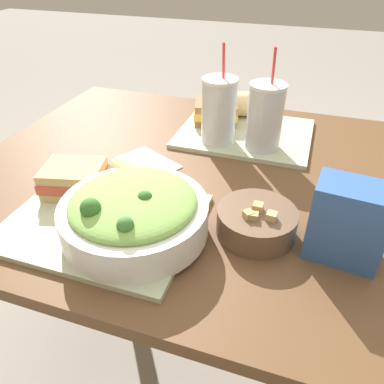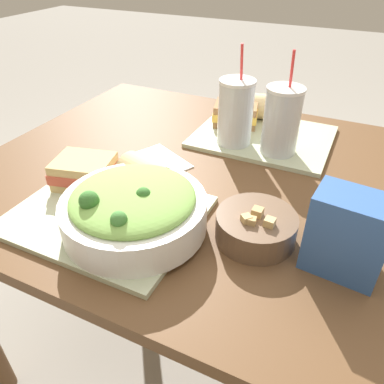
{
  "view_description": "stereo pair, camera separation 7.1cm",
  "coord_description": "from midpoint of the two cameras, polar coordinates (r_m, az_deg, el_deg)",
  "views": [
    {
      "loc": [
        0.19,
        -0.78,
        1.23
      ],
      "look_at": [
        0.01,
        -0.22,
        0.83
      ],
      "focal_mm": 35.0,
      "sensor_mm": 36.0,
      "label": 1
    },
    {
      "loc": [
        0.26,
        -0.75,
        1.23
      ],
      "look_at": [
        0.01,
        -0.22,
        0.83
      ],
      "focal_mm": 35.0,
      "sensor_mm": 36.0,
      "label": 2
    }
  ],
  "objects": [
    {
      "name": "soup_bowl",
      "position": [
        0.74,
        12.47,
        -5.22
      ],
      "size": [
        0.16,
        0.16,
        0.07
      ],
      "color": "brown",
      "rests_on": "dining_table"
    },
    {
      "name": "tray_near",
      "position": [
        0.8,
        -10.38,
        -3.52
      ],
      "size": [
        0.38,
        0.31,
        0.01
      ],
      "color": "#B2BC99",
      "rests_on": "dining_table"
    },
    {
      "name": "napkin_folded",
      "position": [
        0.99,
        -3.03,
        4.65
      ],
      "size": [
        0.19,
        0.17,
        0.0
      ],
      "color": "white",
      "rests_on": "dining_table"
    },
    {
      "name": "chip_bag",
      "position": [
        0.7,
        25.36,
        -6.0
      ],
      "size": [
        0.14,
        0.1,
        0.15
      ],
      "rotation": [
        0.0,
        0.0,
        -0.11
      ],
      "color": "#335BA3",
      "rests_on": "dining_table"
    },
    {
      "name": "sandwich_near",
      "position": [
        0.89,
        -13.84,
        2.97
      ],
      "size": [
        0.16,
        0.14,
        0.06
      ],
      "rotation": [
        0.0,
        0.0,
        0.24
      ],
      "color": "tan",
      "rests_on": "tray_near"
    },
    {
      "name": "salad_bowl",
      "position": [
        0.73,
        -6.11,
        -2.54
      ],
      "size": [
        0.28,
        0.28,
        0.11
      ],
      "color": "white",
      "rests_on": "tray_near"
    },
    {
      "name": "dining_table",
      "position": [
        0.99,
        7.21,
        -2.28
      ],
      "size": [
        1.28,
        0.95,
        0.74
      ],
      "color": "brown",
      "rests_on": "ground_plane"
    },
    {
      "name": "drink_cup_red",
      "position": [
        1.01,
        15.45,
        10.09
      ],
      "size": [
        0.1,
        0.1,
        0.27
      ],
      "color": "silver",
      "rests_on": "tray_far"
    },
    {
      "name": "baguette_far",
      "position": [
        1.23,
        11.65,
        12.67
      ],
      "size": [
        0.11,
        0.1,
        0.08
      ],
      "rotation": [
        0.0,
        0.0,
        1.81
      ],
      "color": "#DBBC84",
      "rests_on": "tray_far"
    },
    {
      "name": "ground_plane",
      "position": [
        1.47,
        5.27,
        -22.84
      ],
      "size": [
        12.0,
        12.0,
        0.0
      ],
      "primitive_type": "plane",
      "color": "gray"
    },
    {
      "name": "sandwich_far",
      "position": [
        1.17,
        8.45,
        11.67
      ],
      "size": [
        0.15,
        0.13,
        0.06
      ],
      "rotation": [
        0.0,
        0.0,
        0.26
      ],
      "color": "olive",
      "rests_on": "tray_far"
    },
    {
      "name": "drink_cup_dark",
      "position": [
        1.04,
        8.64,
        11.58
      ],
      "size": [
        0.1,
        0.1,
        0.27
      ],
      "color": "silver",
      "rests_on": "tray_far"
    },
    {
      "name": "tray_far",
      "position": [
        1.13,
        12.59,
        8.21
      ],
      "size": [
        0.38,
        0.31,
        0.01
      ],
      "color": "#B2BC99",
      "rests_on": "dining_table"
    },
    {
      "name": "baguette_near",
      "position": [
        0.84,
        -4.73,
        2.46
      ],
      "size": [
        0.13,
        0.11,
        0.08
      ],
      "rotation": [
        0.0,
        0.0,
        1.28
      ],
      "color": "#DBBC84",
      "rests_on": "tray_near"
    }
  ]
}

